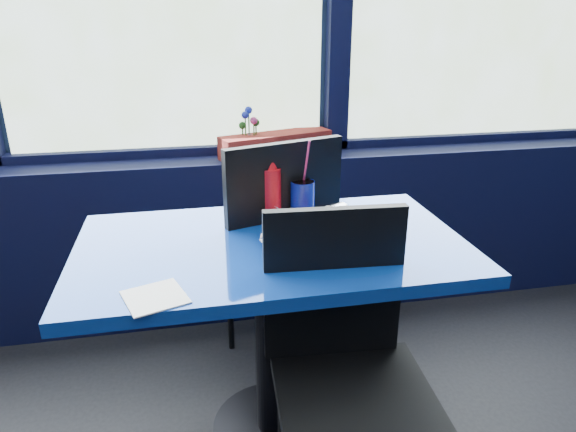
{
  "coord_description": "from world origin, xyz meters",
  "views": [
    {
      "loc": [
        0.06,
        0.56,
        1.4
      ],
      "look_at": [
        0.35,
        1.98,
        0.84
      ],
      "focal_mm": 32.0,
      "sensor_mm": 36.0,
      "label": 1
    }
  ],
  "objects_px": {
    "near_table": "(272,293)",
    "soda_cup": "(303,199)",
    "flower_vase": "(250,143)",
    "chair_near_front": "(346,356)",
    "chair_near_back": "(289,245)",
    "food_basket": "(310,230)",
    "ketchup_bottle": "(271,191)",
    "planter_box": "(276,145)"
  },
  "relations": [
    {
      "from": "chair_near_back",
      "to": "soda_cup",
      "type": "height_order",
      "value": "soda_cup"
    },
    {
      "from": "chair_near_back",
      "to": "flower_vase",
      "type": "bearing_deg",
      "value": -99.63
    },
    {
      "from": "food_basket",
      "to": "chair_near_back",
      "type": "bearing_deg",
      "value": 87.9
    },
    {
      "from": "chair_near_back",
      "to": "planter_box",
      "type": "xyz_separation_m",
      "value": [
        0.05,
        0.54,
        0.27
      ]
    },
    {
      "from": "flower_vase",
      "to": "ketchup_bottle",
      "type": "distance_m",
      "value": 0.67
    },
    {
      "from": "near_table",
      "to": "flower_vase",
      "type": "distance_m",
      "value": 0.9
    },
    {
      "from": "planter_box",
      "to": "soda_cup",
      "type": "distance_m",
      "value": 0.68
    },
    {
      "from": "flower_vase",
      "to": "ketchup_bottle",
      "type": "xyz_separation_m",
      "value": [
        -0.02,
        -0.67,
        -0.01
      ]
    },
    {
      "from": "flower_vase",
      "to": "food_basket",
      "type": "xyz_separation_m",
      "value": [
        0.07,
        -0.85,
        -0.08
      ]
    },
    {
      "from": "chair_near_front",
      "to": "chair_near_back",
      "type": "distance_m",
      "value": 0.64
    },
    {
      "from": "ketchup_bottle",
      "to": "soda_cup",
      "type": "height_order",
      "value": "soda_cup"
    },
    {
      "from": "soda_cup",
      "to": "near_table",
      "type": "bearing_deg",
      "value": -127.78
    },
    {
      "from": "planter_box",
      "to": "food_basket",
      "type": "xyz_separation_m",
      "value": [
        -0.05,
        -0.87,
        -0.07
      ]
    },
    {
      "from": "chair_near_front",
      "to": "planter_box",
      "type": "xyz_separation_m",
      "value": [
        0.02,
        1.17,
        0.32
      ]
    },
    {
      "from": "near_table",
      "to": "chair_near_front",
      "type": "xyz_separation_m",
      "value": [
        0.15,
        -0.32,
        -0.04
      ]
    },
    {
      "from": "flower_vase",
      "to": "chair_near_front",
      "type": "bearing_deg",
      "value": -84.79
    },
    {
      "from": "chair_near_front",
      "to": "food_basket",
      "type": "distance_m",
      "value": 0.4
    },
    {
      "from": "chair_near_back",
      "to": "planter_box",
      "type": "distance_m",
      "value": 0.6
    },
    {
      "from": "chair_near_back",
      "to": "ketchup_bottle",
      "type": "height_order",
      "value": "chair_near_back"
    },
    {
      "from": "chair_near_front",
      "to": "ketchup_bottle",
      "type": "height_order",
      "value": "ketchup_bottle"
    },
    {
      "from": "soda_cup",
      "to": "chair_near_back",
      "type": "bearing_deg",
      "value": 98.69
    },
    {
      "from": "flower_vase",
      "to": "chair_near_back",
      "type": "bearing_deg",
      "value": -82.05
    },
    {
      "from": "flower_vase",
      "to": "soda_cup",
      "type": "distance_m",
      "value": 0.67
    },
    {
      "from": "chair_near_front",
      "to": "soda_cup",
      "type": "distance_m",
      "value": 0.58
    },
    {
      "from": "chair_near_back",
      "to": "ketchup_bottle",
      "type": "xyz_separation_m",
      "value": [
        -0.09,
        -0.14,
        0.27
      ]
    },
    {
      "from": "food_basket",
      "to": "ketchup_bottle",
      "type": "bearing_deg",
      "value": 113.73
    },
    {
      "from": "ketchup_bottle",
      "to": "flower_vase",
      "type": "bearing_deg",
      "value": 88.67
    },
    {
      "from": "ketchup_bottle",
      "to": "soda_cup",
      "type": "distance_m",
      "value": 0.12
    },
    {
      "from": "chair_near_back",
      "to": "soda_cup",
      "type": "relative_size",
      "value": 3.6
    },
    {
      "from": "flower_vase",
      "to": "food_basket",
      "type": "height_order",
      "value": "flower_vase"
    },
    {
      "from": "near_table",
      "to": "soda_cup",
      "type": "distance_m",
      "value": 0.34
    },
    {
      "from": "planter_box",
      "to": "flower_vase",
      "type": "relative_size",
      "value": 2.28
    },
    {
      "from": "food_basket",
      "to": "ketchup_bottle",
      "type": "relative_size",
      "value": 1.13
    },
    {
      "from": "planter_box",
      "to": "ketchup_bottle",
      "type": "relative_size",
      "value": 2.14
    },
    {
      "from": "near_table",
      "to": "soda_cup",
      "type": "relative_size",
      "value": 4.25
    },
    {
      "from": "planter_box",
      "to": "food_basket",
      "type": "relative_size",
      "value": 1.89
    },
    {
      "from": "planter_box",
      "to": "flower_vase",
      "type": "bearing_deg",
      "value": 167.96
    },
    {
      "from": "chair_near_back",
      "to": "flower_vase",
      "type": "height_order",
      "value": "flower_vase"
    },
    {
      "from": "flower_vase",
      "to": "ketchup_bottle",
      "type": "relative_size",
      "value": 0.94
    },
    {
      "from": "chair_near_back",
      "to": "soda_cup",
      "type": "distance_m",
      "value": 0.27
    },
    {
      "from": "food_basket",
      "to": "ketchup_bottle",
      "type": "xyz_separation_m",
      "value": [
        -0.09,
        0.18,
        0.07
      ]
    },
    {
      "from": "chair_near_front",
      "to": "planter_box",
      "type": "distance_m",
      "value": 1.22
    }
  ]
}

